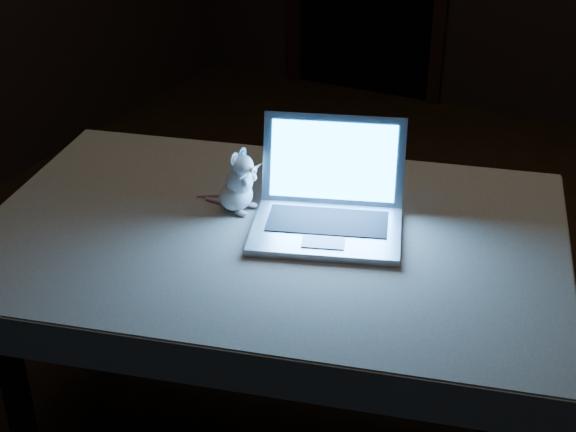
% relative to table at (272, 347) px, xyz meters
% --- Properties ---
extents(floor, '(5.00, 5.00, 0.00)m').
position_rel_table_xyz_m(floor, '(0.13, 0.65, -0.40)').
color(floor, black).
rests_on(floor, ground).
extents(table, '(1.66, 1.27, 0.79)m').
position_rel_table_xyz_m(table, '(0.00, 0.00, 0.00)').
color(table, black).
rests_on(table, floor).
extents(tablecloth, '(1.85, 1.53, 0.11)m').
position_rel_table_xyz_m(tablecloth, '(-0.09, 0.05, 0.35)').
color(tablecloth, beige).
rests_on(tablecloth, table).
extents(laptop, '(0.49, 0.46, 0.27)m').
position_rel_table_xyz_m(laptop, '(0.15, 0.04, 0.54)').
color(laptop, '#BAB9BF').
rests_on(laptop, tablecloth).
extents(plush_mouse, '(0.16, 0.16, 0.18)m').
position_rel_table_xyz_m(plush_mouse, '(-0.14, 0.06, 0.50)').
color(plush_mouse, white).
rests_on(plush_mouse, tablecloth).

